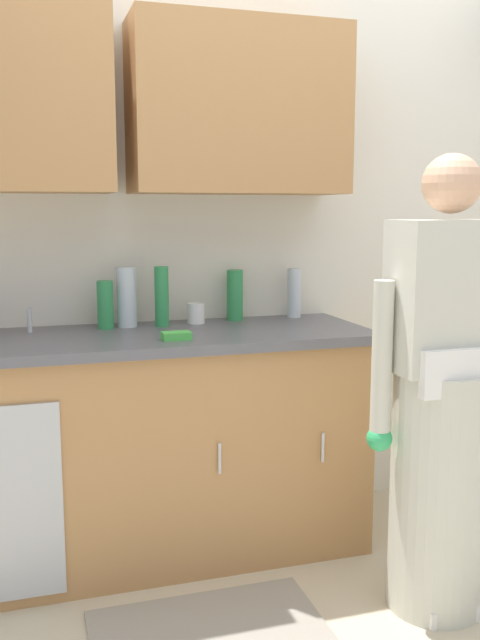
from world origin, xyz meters
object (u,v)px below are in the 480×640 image
object	(u,v)px
sponge	(176,336)
sink	(6,344)
bottle_water_short	(294,293)
bottle_water_tall	(162,296)
cup_by_sink	(196,313)
bottle_dish_liquid	(235,295)
bottle_soap	(127,297)
person_at_sink	(441,423)
bottle_cleaner_spray	(105,305)

from	to	relation	value
sponge	sink	bearing A→B (deg)	163.59
bottle_water_short	bottle_water_tall	size ratio (longest dim) A/B	0.88
bottle_water_tall	cup_by_sink	distance (m)	0.18
bottle_dish_liquid	bottle_soap	bearing A→B (deg)	-175.26
person_at_sink	cup_by_sink	world-z (taller)	person_at_sink
bottle_water_short	sponge	size ratio (longest dim) A/B	2.06
bottle_water_tall	sponge	distance (m)	0.35
bottle_water_short	bottle_water_tall	world-z (taller)	bottle_water_tall
bottle_dish_liquid	cup_by_sink	world-z (taller)	bottle_dish_liquid
person_at_sink	bottle_soap	xyz separation A→B (m)	(-0.97, 0.89, 0.38)
sink	sponge	xyz separation A→B (m)	(0.63, -0.18, 0.03)
cup_by_sink	sponge	world-z (taller)	cup_by_sink
bottle_cleaner_spray	bottle_soap	world-z (taller)	bottle_soap
bottle_water_short	bottle_cleaner_spray	bearing A→B (deg)	-175.47
person_at_sink	sponge	bearing A→B (deg)	147.29
sponge	bottle_cleaner_spray	bearing A→B (deg)	124.41
sink	bottle_water_tall	bearing A→B (deg)	12.66
person_at_sink	cup_by_sink	xyz separation A→B (m)	(-0.67, 0.90, 0.29)
bottle_water_short	bottle_soap	size ratio (longest dim) A/B	0.89
person_at_sink	bottle_water_short	size ratio (longest dim) A/B	7.14
sink	bottle_dish_liquid	bearing A→B (deg)	12.38
sink	bottle_cleaner_spray	xyz separation A→B (m)	(0.40, 0.15, 0.12)
bottle_cleaner_spray	sponge	world-z (taller)	bottle_cleaner_spray
sink	bottle_dish_liquid	distance (m)	1.01
sponge	bottle_water_tall	bearing A→B (deg)	88.65
person_at_sink	bottle_cleaner_spray	bearing A→B (deg)	140.68
sink	bottle_cleaner_spray	distance (m)	0.44
bottle_cleaner_spray	cup_by_sink	distance (m)	0.40
bottle_water_short	bottle_soap	distance (m)	0.78
bottle_water_short	bottle_cleaner_spray	distance (m)	0.88
bottle_water_short	cup_by_sink	bearing A→B (deg)	-174.89
bottle_water_short	cup_by_sink	world-z (taller)	bottle_water_short
sink	bottle_soap	world-z (taller)	sink
bottle_cleaner_spray	bottle_soap	bearing A→B (deg)	14.51
person_at_sink	bottle_water_short	bearing A→B (deg)	101.44
bottle_soap	sponge	bearing A→B (deg)	-69.15
bottle_cleaner_spray	bottle_water_tall	bearing A→B (deg)	-1.98
bottle_dish_liquid	cup_by_sink	xyz separation A→B (m)	(-0.19, -0.04, -0.07)
bottle_water_short	sponge	bearing A→B (deg)	-147.81
bottle_dish_liquid	bottle_soap	world-z (taller)	bottle_soap
person_at_sink	bottle_soap	world-z (taller)	person_at_sink
bottle_water_short	bottle_cleaner_spray	world-z (taller)	bottle_water_short
bottle_water_short	cup_by_sink	xyz separation A→B (m)	(-0.48, -0.04, -0.07)
person_at_sink	bottle_water_tall	world-z (taller)	person_at_sink
sink	sponge	size ratio (longest dim) A/B	4.55
bottle_dish_liquid	bottle_soap	distance (m)	0.49
person_at_sink	bottle_dish_liquid	bearing A→B (deg)	117.07
bottle_water_short	bottle_dish_liquid	size ratio (longest dim) A/B	1.00
person_at_sink	bottle_water_short	xyz separation A→B (m)	(-0.19, 0.94, 0.36)
bottle_cleaner_spray	bottle_water_short	bearing A→B (deg)	4.53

